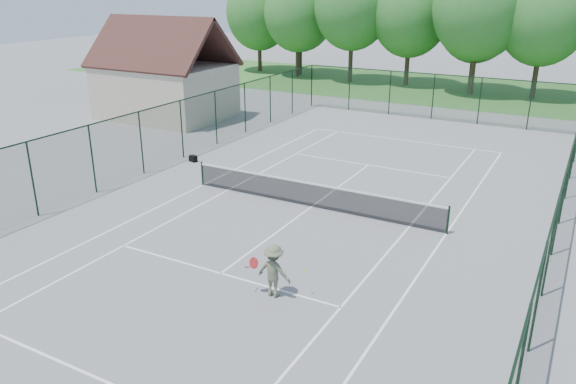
% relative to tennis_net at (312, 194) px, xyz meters
% --- Properties ---
extents(ground, '(140.00, 140.00, 0.00)m').
position_rel_tennis_net_xyz_m(ground, '(0.00, 0.00, -0.58)').
color(ground, gray).
rests_on(ground, ground).
extents(grass_far, '(80.00, 16.00, 0.01)m').
position_rel_tennis_net_xyz_m(grass_far, '(0.00, 30.00, -0.57)').
color(grass_far, '#3C782D').
rests_on(grass_far, ground).
extents(court_lines, '(11.05, 23.85, 0.01)m').
position_rel_tennis_net_xyz_m(court_lines, '(0.00, 0.00, -0.57)').
color(court_lines, white).
rests_on(court_lines, ground).
extents(tennis_net, '(11.08, 0.08, 1.10)m').
position_rel_tennis_net_xyz_m(tennis_net, '(0.00, 0.00, 0.00)').
color(tennis_net, black).
rests_on(tennis_net, ground).
extents(fence_enclosure, '(18.05, 36.05, 3.02)m').
position_rel_tennis_net_xyz_m(fence_enclosure, '(0.00, 0.00, 0.98)').
color(fence_enclosure, '#1E3B23').
rests_on(fence_enclosure, ground).
extents(utility_building, '(8.60, 6.27, 6.63)m').
position_rel_tennis_net_xyz_m(utility_building, '(-16.00, 10.00, 2.54)').
color(utility_building, beige).
rests_on(utility_building, ground).
extents(tree_line_far, '(39.40, 6.40, 9.70)m').
position_rel_tennis_net_xyz_m(tree_line_far, '(0.00, 30.00, 5.42)').
color(tree_line_far, '#3C2E1F').
rests_on(tree_line_far, ground).
extents(sports_bag_a, '(0.46, 0.35, 0.33)m').
position_rel_tennis_net_xyz_m(sports_bag_a, '(-8.07, 2.64, -0.41)').
color(sports_bag_a, black).
rests_on(sports_bag_a, ground).
extents(sports_bag_b, '(0.37, 0.27, 0.26)m').
position_rel_tennis_net_xyz_m(sports_bag_b, '(-8.13, 2.63, -0.45)').
color(sports_bag_b, black).
rests_on(sports_bag_b, ground).
extents(tennis_player, '(1.67, 0.80, 1.61)m').
position_rel_tennis_net_xyz_m(tennis_player, '(2.13, -6.74, 0.23)').
color(tennis_player, '#5E6449').
rests_on(tennis_player, ground).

